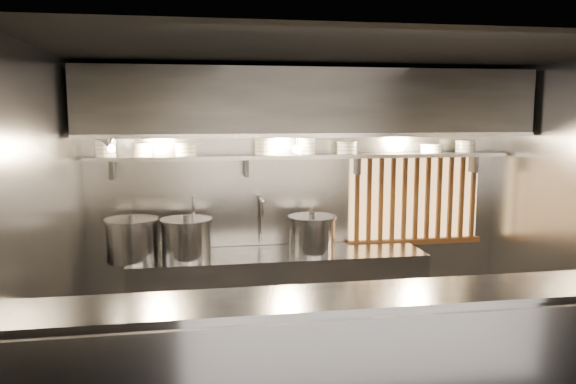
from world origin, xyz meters
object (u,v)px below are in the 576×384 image
object	(u,v)px
stock_pot_left	(132,239)
stock_pot_right	(312,234)
heat_lamp	(108,142)
stock_pot_mid	(187,238)
pendant_bulb	(297,149)

from	to	relation	value
stock_pot_left	stock_pot_right	xyz separation A→B (m)	(1.79, 0.00, -0.01)
heat_lamp	stock_pot_mid	world-z (taller)	heat_lamp
stock_pot_mid	stock_pot_right	size ratio (longest dim) A/B	1.09
heat_lamp	stock_pot_mid	bearing A→B (deg)	20.01
stock_pot_mid	heat_lamp	bearing A→B (deg)	-159.99
stock_pot_right	stock_pot_left	bearing A→B (deg)	-179.99
stock_pot_right	stock_pot_mid	bearing A→B (deg)	179.89
heat_lamp	pendant_bulb	bearing A→B (deg)	11.00
stock_pot_mid	stock_pot_right	bearing A→B (deg)	-0.11
heat_lamp	pendant_bulb	world-z (taller)	heat_lamp
heat_lamp	stock_pot_left	xyz separation A→B (m)	(0.15, 0.24, -0.96)
stock_pot_mid	stock_pot_right	distance (m)	1.27
heat_lamp	pendant_bulb	distance (m)	1.83
pendant_bulb	stock_pot_right	world-z (taller)	pendant_bulb
pendant_bulb	stock_pot_mid	distance (m)	1.42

